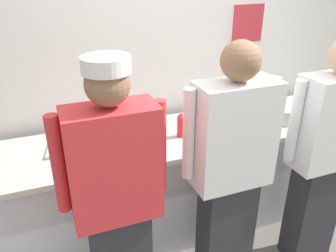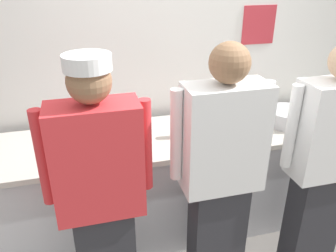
{
  "view_description": "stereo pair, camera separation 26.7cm",
  "coord_description": "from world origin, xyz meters",
  "px_view_note": "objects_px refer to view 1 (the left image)",
  "views": [
    {
      "loc": [
        -1.01,
        -1.84,
        2.11
      ],
      "look_at": [
        -0.14,
        0.41,
        0.96
      ],
      "focal_mm": 36.5,
      "sensor_mm": 36.0,
      "label": 1
    },
    {
      "loc": [
        -0.76,
        -1.92,
        2.11
      ],
      "look_at": [
        -0.14,
        0.41,
        0.96
      ],
      "focal_mm": 36.5,
      "sensor_mm": 36.0,
      "label": 2
    }
  ],
  "objects_px": {
    "chef_center": "(231,171)",
    "sheet_tray": "(77,145)",
    "squeeze_bottle_primary": "(181,125)",
    "ramekin_orange_sauce": "(231,132)",
    "plate_stack_front": "(217,120)",
    "mixing_bowl_steel": "(281,112)",
    "ramekin_green_sauce": "(299,102)",
    "chef_near_left": "(117,199)",
    "squeeze_bottle_secondary": "(241,104)",
    "deli_cup": "(303,107)",
    "chef_far_right": "(324,154)"
  },
  "relations": [
    {
      "from": "chef_center",
      "to": "mixing_bowl_steel",
      "type": "distance_m",
      "value": 1.06
    },
    {
      "from": "chef_near_left",
      "to": "ramekin_orange_sauce",
      "type": "distance_m",
      "value": 1.16
    },
    {
      "from": "chef_near_left",
      "to": "squeeze_bottle_secondary",
      "type": "relative_size",
      "value": 9.35
    },
    {
      "from": "ramekin_green_sauce",
      "to": "chef_center",
      "type": "bearing_deg",
      "value": -146.45
    },
    {
      "from": "chef_far_right",
      "to": "plate_stack_front",
      "type": "height_order",
      "value": "chef_far_right"
    },
    {
      "from": "squeeze_bottle_primary",
      "to": "squeeze_bottle_secondary",
      "type": "distance_m",
      "value": 0.71
    },
    {
      "from": "sheet_tray",
      "to": "ramekin_green_sauce",
      "type": "relative_size",
      "value": 4.39
    },
    {
      "from": "chef_near_left",
      "to": "ramekin_green_sauce",
      "type": "bearing_deg",
      "value": 22.96
    },
    {
      "from": "chef_center",
      "to": "squeeze_bottle_primary",
      "type": "height_order",
      "value": "chef_center"
    },
    {
      "from": "chef_near_left",
      "to": "squeeze_bottle_secondary",
      "type": "bearing_deg",
      "value": 32.73
    },
    {
      "from": "plate_stack_front",
      "to": "mixing_bowl_steel",
      "type": "relative_size",
      "value": 0.7
    },
    {
      "from": "sheet_tray",
      "to": "deli_cup",
      "type": "relative_size",
      "value": 4.38
    },
    {
      "from": "chef_far_right",
      "to": "squeeze_bottle_secondary",
      "type": "height_order",
      "value": "chef_far_right"
    },
    {
      "from": "chef_far_right",
      "to": "ramekin_green_sauce",
      "type": "xyz_separation_m",
      "value": [
        0.49,
        0.84,
        0.01
      ]
    },
    {
      "from": "mixing_bowl_steel",
      "to": "ramekin_orange_sauce",
      "type": "xyz_separation_m",
      "value": [
        -0.56,
        -0.11,
        -0.04
      ]
    },
    {
      "from": "squeeze_bottle_primary",
      "to": "ramekin_orange_sauce",
      "type": "distance_m",
      "value": 0.4
    },
    {
      "from": "mixing_bowl_steel",
      "to": "ramekin_orange_sauce",
      "type": "bearing_deg",
      "value": -168.51
    },
    {
      "from": "ramekin_green_sauce",
      "to": "plate_stack_front",
      "type": "bearing_deg",
      "value": -174.89
    },
    {
      "from": "ramekin_orange_sauce",
      "to": "ramekin_green_sauce",
      "type": "height_order",
      "value": "ramekin_green_sauce"
    },
    {
      "from": "mixing_bowl_steel",
      "to": "squeeze_bottle_secondary",
      "type": "relative_size",
      "value": 1.92
    },
    {
      "from": "squeeze_bottle_primary",
      "to": "ramekin_green_sauce",
      "type": "distance_m",
      "value": 1.32
    },
    {
      "from": "chef_near_left",
      "to": "ramekin_orange_sauce",
      "type": "relative_size",
      "value": 18.59
    },
    {
      "from": "ramekin_green_sauce",
      "to": "squeeze_bottle_primary",
      "type": "bearing_deg",
      "value": -171.17
    },
    {
      "from": "plate_stack_front",
      "to": "deli_cup",
      "type": "relative_size",
      "value": 2.65
    },
    {
      "from": "deli_cup",
      "to": "chef_center",
      "type": "bearing_deg",
      "value": -149.95
    },
    {
      "from": "chef_center",
      "to": "squeeze_bottle_secondary",
      "type": "bearing_deg",
      "value": 54.64
    },
    {
      "from": "chef_near_left",
      "to": "sheet_tray",
      "type": "distance_m",
      "value": 0.76
    },
    {
      "from": "sheet_tray",
      "to": "ramekin_green_sauce",
      "type": "height_order",
      "value": "ramekin_green_sauce"
    },
    {
      "from": "chef_center",
      "to": "ramekin_orange_sauce",
      "type": "bearing_deg",
      "value": 58.99
    },
    {
      "from": "squeeze_bottle_primary",
      "to": "squeeze_bottle_secondary",
      "type": "bearing_deg",
      "value": 18.69
    },
    {
      "from": "mixing_bowl_steel",
      "to": "sheet_tray",
      "type": "relative_size",
      "value": 0.87
    },
    {
      "from": "chef_center",
      "to": "mixing_bowl_steel",
      "type": "relative_size",
      "value": 4.93
    },
    {
      "from": "chef_center",
      "to": "sheet_tray",
      "type": "distance_m",
      "value": 1.13
    },
    {
      "from": "plate_stack_front",
      "to": "ramekin_orange_sauce",
      "type": "relative_size",
      "value": 2.66
    },
    {
      "from": "sheet_tray",
      "to": "squeeze_bottle_primary",
      "type": "bearing_deg",
      "value": -9.22
    },
    {
      "from": "ramekin_orange_sauce",
      "to": "deli_cup",
      "type": "distance_m",
      "value": 0.86
    },
    {
      "from": "squeeze_bottle_primary",
      "to": "chef_center",
      "type": "bearing_deg",
      "value": -82.36
    },
    {
      "from": "chef_far_right",
      "to": "mixing_bowl_steel",
      "type": "height_order",
      "value": "chef_far_right"
    },
    {
      "from": "chef_near_left",
      "to": "squeeze_bottle_secondary",
      "type": "distance_m",
      "value": 1.59
    },
    {
      "from": "ramekin_orange_sauce",
      "to": "ramekin_green_sauce",
      "type": "xyz_separation_m",
      "value": [
        0.92,
        0.31,
        0.0
      ]
    },
    {
      "from": "mixing_bowl_steel",
      "to": "chef_far_right",
      "type": "bearing_deg",
      "value": -100.76
    },
    {
      "from": "chef_near_left",
      "to": "chef_center",
      "type": "distance_m",
      "value": 0.74
    },
    {
      "from": "chef_near_left",
      "to": "squeeze_bottle_secondary",
      "type": "xyz_separation_m",
      "value": [
        1.34,
        0.86,
        0.06
      ]
    },
    {
      "from": "chef_center",
      "to": "ramekin_orange_sauce",
      "type": "relative_size",
      "value": 18.78
    },
    {
      "from": "chef_center",
      "to": "sheet_tray",
      "type": "bearing_deg",
      "value": 139.31
    },
    {
      "from": "plate_stack_front",
      "to": "ramekin_orange_sauce",
      "type": "height_order",
      "value": "plate_stack_front"
    },
    {
      "from": "chef_near_left",
      "to": "chef_center",
      "type": "relative_size",
      "value": 0.99
    },
    {
      "from": "ramekin_orange_sauce",
      "to": "ramekin_green_sauce",
      "type": "relative_size",
      "value": 1.0
    },
    {
      "from": "chef_far_right",
      "to": "squeeze_bottle_primary",
      "type": "bearing_deg",
      "value": 142.33
    },
    {
      "from": "sheet_tray",
      "to": "squeeze_bottle_primary",
      "type": "relative_size",
      "value": 2.03
    }
  ]
}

